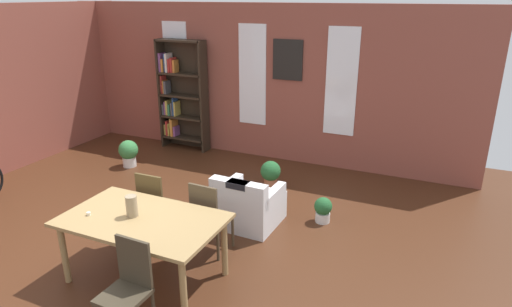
# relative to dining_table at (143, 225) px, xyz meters

# --- Properties ---
(ground_plane) EXTENTS (9.68, 9.68, 0.00)m
(ground_plane) POSITION_rel_dining_table_xyz_m (-0.60, 0.46, -0.68)
(ground_plane) COLOR #462615
(back_wall_brick) EXTENTS (8.26, 0.12, 2.89)m
(back_wall_brick) POSITION_rel_dining_table_xyz_m (-0.60, 4.24, 0.77)
(back_wall_brick) COLOR brown
(back_wall_brick) RESTS_ON ground
(window_pane_0) EXTENTS (0.55, 0.02, 1.88)m
(window_pane_0) POSITION_rel_dining_table_xyz_m (-2.29, 4.17, 0.91)
(window_pane_0) COLOR white
(window_pane_1) EXTENTS (0.55, 0.02, 1.88)m
(window_pane_1) POSITION_rel_dining_table_xyz_m (-0.60, 4.17, 0.91)
(window_pane_1) COLOR white
(window_pane_2) EXTENTS (0.55, 0.02, 1.88)m
(window_pane_2) POSITION_rel_dining_table_xyz_m (1.09, 4.17, 0.91)
(window_pane_2) COLOR white
(dining_table) EXTENTS (1.74, 1.04, 0.76)m
(dining_table) POSITION_rel_dining_table_xyz_m (0.00, 0.00, 0.00)
(dining_table) COLOR #9D7E4D
(dining_table) RESTS_ON ground
(vase_on_table) EXTENTS (0.13, 0.13, 0.24)m
(vase_on_table) POSITION_rel_dining_table_xyz_m (-0.13, 0.00, 0.20)
(vase_on_table) COLOR #998466
(vase_on_table) RESTS_ON dining_table
(tealight_candle_0) EXTENTS (0.04, 0.04, 0.04)m
(tealight_candle_0) POSITION_rel_dining_table_xyz_m (-0.57, -0.18, 0.10)
(tealight_candle_0) COLOR silver
(tealight_candle_0) RESTS_ON dining_table
(dining_chair_far_left) EXTENTS (0.40, 0.40, 0.95)m
(dining_chair_far_left) POSITION_rel_dining_table_xyz_m (-0.39, 0.75, -0.16)
(dining_chair_far_left) COLOR #4C3D20
(dining_chair_far_left) RESTS_ON ground
(dining_chair_near_right) EXTENTS (0.41, 0.41, 0.95)m
(dining_chair_near_right) POSITION_rel_dining_table_xyz_m (0.39, -0.75, -0.16)
(dining_chair_near_right) COLOR #3B3224
(dining_chair_near_right) RESTS_ON ground
(dining_chair_far_right) EXTENTS (0.42, 0.42, 0.95)m
(dining_chair_far_right) POSITION_rel_dining_table_xyz_m (0.39, 0.75, -0.16)
(dining_chair_far_right) COLOR #493D2A
(dining_chair_far_right) RESTS_ON ground
(bookshelf_tall) EXTENTS (1.02, 0.29, 2.20)m
(bookshelf_tall) POSITION_rel_dining_table_xyz_m (-2.14, 4.00, 0.43)
(bookshelf_tall) COLOR #2D2319
(bookshelf_tall) RESTS_ON ground
(armchair_white) EXTENTS (0.82, 0.82, 0.75)m
(armchair_white) POSITION_rel_dining_table_xyz_m (0.51, 1.59, -0.40)
(armchair_white) COLOR silver
(armchair_white) RESTS_ON ground
(potted_plant_by_shelf) EXTENTS (0.33, 0.33, 0.48)m
(potted_plant_by_shelf) POSITION_rel_dining_table_xyz_m (0.34, 2.81, -0.40)
(potted_plant_by_shelf) COLOR #9E6042
(potted_plant_by_shelf) RESTS_ON ground
(potted_plant_corner) EXTENTS (0.36, 0.36, 0.50)m
(potted_plant_corner) POSITION_rel_dining_table_xyz_m (-2.44, 2.67, -0.40)
(potted_plant_corner) COLOR silver
(potted_plant_corner) RESTS_ON ground
(potted_plant_window) EXTENTS (0.25, 0.25, 0.37)m
(potted_plant_window) POSITION_rel_dining_table_xyz_m (1.44, 2.08, -0.48)
(potted_plant_window) COLOR silver
(potted_plant_window) RESTS_ON ground
(framed_picture) EXTENTS (0.56, 0.03, 0.72)m
(framed_picture) POSITION_rel_dining_table_xyz_m (0.10, 4.17, 1.24)
(framed_picture) COLOR black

